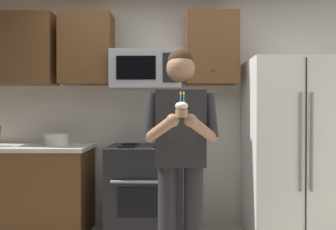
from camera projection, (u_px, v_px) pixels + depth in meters
wall_back at (161, 109)px, 3.99m from camera, size 4.40×0.10×2.60m
oven_range at (146, 190)px, 3.61m from camera, size 0.76×0.70×0.93m
microwave at (146, 70)px, 3.71m from camera, size 0.74×0.41×0.40m
refrigerator at (292, 149)px, 3.54m from camera, size 0.90×0.75×1.80m
cabinet_row_upper at (94, 49)px, 3.77m from camera, size 2.78×0.36×0.76m
counter_left at (22, 189)px, 3.65m from camera, size 1.44×0.66×0.92m
bowl_large_white at (57, 139)px, 3.69m from camera, size 0.25×0.25×0.12m
person at (181, 148)px, 2.67m from camera, size 0.60×0.48×1.76m
cupcake at (182, 109)px, 2.34m from camera, size 0.09×0.09×0.17m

